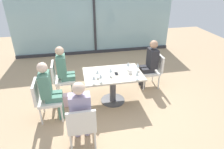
# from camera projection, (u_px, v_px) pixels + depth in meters

# --- Properties ---
(ground_plane) EXTENTS (12.00, 12.00, 0.00)m
(ground_plane) POSITION_uv_depth(u_px,v_px,m) (113.00, 100.00, 4.69)
(ground_plane) COLOR tan
(window_wall_backdrop) EXTENTS (5.67, 0.10, 2.70)m
(window_wall_backdrop) POSITION_uv_depth(u_px,v_px,m) (94.00, 20.00, 6.89)
(window_wall_backdrop) COLOR #93B7BC
(window_wall_backdrop) RESTS_ON ground_plane
(dining_table_main) EXTENTS (1.29, 0.87, 0.73)m
(dining_table_main) POSITION_uv_depth(u_px,v_px,m) (113.00, 81.00, 4.43)
(dining_table_main) COLOR #BCB29E
(dining_table_main) RESTS_ON ground_plane
(chair_far_left) EXTENTS (0.50, 0.46, 0.87)m
(chair_far_left) POSITION_uv_depth(u_px,v_px,m) (61.00, 77.00, 4.67)
(chair_far_left) COLOR silver
(chair_far_left) RESTS_ON ground_plane
(chair_side_end) EXTENTS (0.50, 0.46, 0.87)m
(chair_side_end) POSITION_uv_depth(u_px,v_px,m) (45.00, 98.00, 3.92)
(chair_side_end) COLOR silver
(chair_side_end) RESTS_ON ground_plane
(chair_front_left) EXTENTS (0.46, 0.50, 0.87)m
(chair_front_left) POSITION_uv_depth(u_px,v_px,m) (82.00, 124.00, 3.24)
(chair_front_left) COLOR silver
(chair_front_left) RESTS_ON ground_plane
(chair_far_right) EXTENTS (0.50, 0.46, 0.87)m
(chair_far_right) POSITION_uv_depth(u_px,v_px,m) (153.00, 69.00, 5.08)
(chair_far_right) COLOR silver
(chair_far_right) RESTS_ON ground_plane
(person_far_left) EXTENTS (0.39, 0.34, 1.26)m
(person_far_left) POSITION_uv_depth(u_px,v_px,m) (64.00, 69.00, 4.60)
(person_far_left) COLOR #4C7F6B
(person_far_left) RESTS_ON ground_plane
(person_side_end) EXTENTS (0.39, 0.34, 1.26)m
(person_side_end) POSITION_uv_depth(u_px,v_px,m) (49.00, 89.00, 3.84)
(person_side_end) COLOR #4C7F6B
(person_side_end) RESTS_ON ground_plane
(person_front_left) EXTENTS (0.34, 0.39, 1.26)m
(person_front_left) POSITION_uv_depth(u_px,v_px,m) (80.00, 110.00, 3.24)
(person_front_left) COLOR #9E93B7
(person_front_left) RESTS_ON ground_plane
(person_far_right) EXTENTS (0.39, 0.34, 1.26)m
(person_far_right) POSITION_uv_depth(u_px,v_px,m) (150.00, 62.00, 4.97)
(person_far_right) COLOR #28282D
(person_far_right) RESTS_ON ground_plane
(wine_glass_0) EXTENTS (0.07, 0.07, 0.18)m
(wine_glass_0) POSITION_uv_depth(u_px,v_px,m) (101.00, 76.00, 3.95)
(wine_glass_0) COLOR silver
(wine_glass_0) RESTS_ON dining_table_main
(wine_glass_1) EXTENTS (0.07, 0.07, 0.18)m
(wine_glass_1) POSITION_uv_depth(u_px,v_px,m) (94.00, 78.00, 3.89)
(wine_glass_1) COLOR silver
(wine_glass_1) RESTS_ON dining_table_main
(wine_glass_2) EXTENTS (0.07, 0.07, 0.18)m
(wine_glass_2) POSITION_uv_depth(u_px,v_px,m) (128.00, 64.00, 4.46)
(wine_glass_2) COLOR silver
(wine_glass_2) RESTS_ON dining_table_main
(wine_glass_3) EXTENTS (0.07, 0.07, 0.18)m
(wine_glass_3) POSITION_uv_depth(u_px,v_px,m) (97.00, 72.00, 4.12)
(wine_glass_3) COLOR silver
(wine_glass_3) RESTS_ON dining_table_main
(wine_glass_4) EXTENTS (0.07, 0.07, 0.18)m
(wine_glass_4) POSITION_uv_depth(u_px,v_px,m) (111.00, 70.00, 4.18)
(wine_glass_4) COLOR silver
(wine_glass_4) RESTS_ON dining_table_main
(wine_glass_5) EXTENTS (0.07, 0.07, 0.18)m
(wine_glass_5) POSITION_uv_depth(u_px,v_px,m) (137.00, 73.00, 4.05)
(wine_glass_5) COLOR silver
(wine_glass_5) RESTS_ON dining_table_main
(wine_glass_6) EXTENTS (0.07, 0.07, 0.18)m
(wine_glass_6) POSITION_uv_depth(u_px,v_px,m) (138.00, 65.00, 4.41)
(wine_glass_6) COLOR silver
(wine_glass_6) RESTS_ON dining_table_main
(coffee_cup) EXTENTS (0.08, 0.08, 0.09)m
(coffee_cup) POSITION_uv_depth(u_px,v_px,m) (130.00, 72.00, 4.32)
(coffee_cup) COLOR white
(coffee_cup) RESTS_ON dining_table_main
(cell_phone_on_table) EXTENTS (0.08, 0.15, 0.01)m
(cell_phone_on_table) POSITION_uv_depth(u_px,v_px,m) (116.00, 74.00, 4.32)
(cell_phone_on_table) COLOR black
(cell_phone_on_table) RESTS_ON dining_table_main
(handbag_0) EXTENTS (0.32, 0.19, 0.28)m
(handbag_0) POSITION_uv_depth(u_px,v_px,m) (64.00, 100.00, 4.45)
(handbag_0) COLOR beige
(handbag_0) RESTS_ON ground_plane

